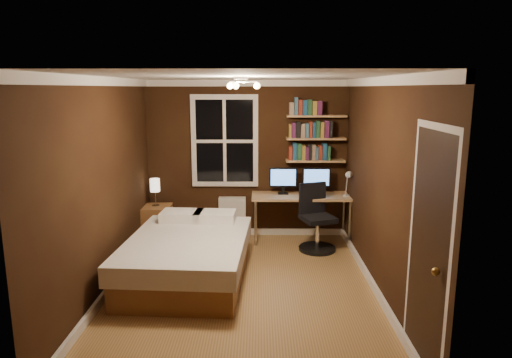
{
  "coord_description": "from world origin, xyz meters",
  "views": [
    {
      "loc": [
        0.2,
        -5.13,
        2.38
      ],
      "look_at": [
        0.16,
        0.45,
        1.26
      ],
      "focal_mm": 32.0,
      "sensor_mm": 36.0,
      "label": 1
    }
  ],
  "objects_px": {
    "monitor_right": "(316,181)",
    "desk_lamp": "(348,183)",
    "bedside_lamp": "(155,193)",
    "monitor_left": "(283,181)",
    "office_chair": "(316,225)",
    "bed": "(188,257)",
    "nightstand": "(157,224)",
    "radiator": "(232,217)",
    "desk": "(302,199)"
  },
  "relations": [
    {
      "from": "nightstand",
      "to": "monitor_right",
      "type": "bearing_deg",
      "value": 0.97
    },
    {
      "from": "monitor_left",
      "to": "desk",
      "type": "bearing_deg",
      "value": -15.1
    },
    {
      "from": "monitor_left",
      "to": "office_chair",
      "type": "xyz_separation_m",
      "value": [
        0.47,
        -0.48,
        -0.57
      ]
    },
    {
      "from": "monitor_right",
      "to": "desk_lamp",
      "type": "bearing_deg",
      "value": -28.6
    },
    {
      "from": "radiator",
      "to": "office_chair",
      "type": "xyz_separation_m",
      "value": [
        1.28,
        -0.6,
        0.05
      ]
    },
    {
      "from": "nightstand",
      "to": "monitor_left",
      "type": "height_order",
      "value": "monitor_left"
    },
    {
      "from": "monitor_right",
      "to": "desk_lamp",
      "type": "xyz_separation_m",
      "value": [
        0.44,
        -0.24,
        0.01
      ]
    },
    {
      "from": "desk_lamp",
      "to": "office_chair",
      "type": "xyz_separation_m",
      "value": [
        -0.49,
        -0.24,
        -0.58
      ]
    },
    {
      "from": "monitor_left",
      "to": "monitor_right",
      "type": "relative_size",
      "value": 1.0
    },
    {
      "from": "radiator",
      "to": "office_chair",
      "type": "height_order",
      "value": "office_chair"
    },
    {
      "from": "bed",
      "to": "bedside_lamp",
      "type": "height_order",
      "value": "bedside_lamp"
    },
    {
      "from": "bedside_lamp",
      "to": "desk",
      "type": "relative_size",
      "value": 0.28
    },
    {
      "from": "monitor_right",
      "to": "office_chair",
      "type": "distance_m",
      "value": 0.75
    },
    {
      "from": "desk_lamp",
      "to": "office_chair",
      "type": "bearing_deg",
      "value": -153.95
    },
    {
      "from": "bedside_lamp",
      "to": "monitor_left",
      "type": "height_order",
      "value": "monitor_left"
    },
    {
      "from": "desk",
      "to": "radiator",
      "type": "bearing_deg",
      "value": 169.88
    },
    {
      "from": "bed",
      "to": "office_chair",
      "type": "distance_m",
      "value": 2.06
    },
    {
      "from": "bed",
      "to": "office_chair",
      "type": "relative_size",
      "value": 2.11
    },
    {
      "from": "monitor_left",
      "to": "monitor_right",
      "type": "distance_m",
      "value": 0.52
    },
    {
      "from": "nightstand",
      "to": "bedside_lamp",
      "type": "xyz_separation_m",
      "value": [
        0.0,
        0.0,
        0.5
      ]
    },
    {
      "from": "bed",
      "to": "desk_lamp",
      "type": "xyz_separation_m",
      "value": [
        2.23,
        1.33,
        0.67
      ]
    },
    {
      "from": "monitor_left",
      "to": "bedside_lamp",
      "type": "bearing_deg",
      "value": -176.12
    },
    {
      "from": "bedside_lamp",
      "to": "monitor_right",
      "type": "xyz_separation_m",
      "value": [
        2.51,
        0.13,
        0.16
      ]
    },
    {
      "from": "bed",
      "to": "monitor_right",
      "type": "xyz_separation_m",
      "value": [
        1.79,
        1.58,
        0.66
      ]
    },
    {
      "from": "bedside_lamp",
      "to": "bed",
      "type": "bearing_deg",
      "value": -63.53
    },
    {
      "from": "bedside_lamp",
      "to": "monitor_left",
      "type": "relative_size",
      "value": 1.0
    },
    {
      "from": "radiator",
      "to": "desk_lamp",
      "type": "distance_m",
      "value": 1.92
    },
    {
      "from": "nightstand",
      "to": "monitor_right",
      "type": "xyz_separation_m",
      "value": [
        2.51,
        0.13,
        0.66
      ]
    },
    {
      "from": "bed",
      "to": "desk",
      "type": "distance_m",
      "value": 2.19
    },
    {
      "from": "desk",
      "to": "monitor_left",
      "type": "xyz_separation_m",
      "value": [
        -0.29,
        0.08,
        0.27
      ]
    },
    {
      "from": "bed",
      "to": "monitor_right",
      "type": "bearing_deg",
      "value": 44.61
    },
    {
      "from": "bed",
      "to": "monitor_left",
      "type": "distance_m",
      "value": 2.13
    },
    {
      "from": "monitor_left",
      "to": "office_chair",
      "type": "height_order",
      "value": "monitor_left"
    },
    {
      "from": "bedside_lamp",
      "to": "nightstand",
      "type": "bearing_deg",
      "value": 0.0
    },
    {
      "from": "desk_lamp",
      "to": "nightstand",
      "type": "bearing_deg",
      "value": 177.91
    },
    {
      "from": "desk",
      "to": "monitor_right",
      "type": "xyz_separation_m",
      "value": [
        0.23,
        0.08,
        0.27
      ]
    },
    {
      "from": "desk",
      "to": "monitor_right",
      "type": "height_order",
      "value": "monitor_right"
    },
    {
      "from": "office_chair",
      "to": "nightstand",
      "type": "bearing_deg",
      "value": 152.28
    },
    {
      "from": "nightstand",
      "to": "monitor_left",
      "type": "bearing_deg",
      "value": 1.77
    },
    {
      "from": "nightstand",
      "to": "bedside_lamp",
      "type": "height_order",
      "value": "bedside_lamp"
    },
    {
      "from": "radiator",
      "to": "office_chair",
      "type": "bearing_deg",
      "value": -25.05
    },
    {
      "from": "desk",
      "to": "desk_lamp",
      "type": "relative_size",
      "value": 3.53
    },
    {
      "from": "bed",
      "to": "radiator",
      "type": "xyz_separation_m",
      "value": [
        0.46,
        1.69,
        0.03
      ]
    },
    {
      "from": "nightstand",
      "to": "bedside_lamp",
      "type": "bearing_deg",
      "value": 0.0
    },
    {
      "from": "bedside_lamp",
      "to": "desk",
      "type": "bearing_deg",
      "value": 1.44
    },
    {
      "from": "radiator",
      "to": "desk",
      "type": "distance_m",
      "value": 1.17
    },
    {
      "from": "desk_lamp",
      "to": "office_chair",
      "type": "relative_size",
      "value": 0.44
    },
    {
      "from": "bed",
      "to": "desk",
      "type": "bearing_deg",
      "value": 47.13
    },
    {
      "from": "monitor_right",
      "to": "desk",
      "type": "bearing_deg",
      "value": -161.5
    },
    {
      "from": "radiator",
      "to": "office_chair",
      "type": "relative_size",
      "value": 0.65
    }
  ]
}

